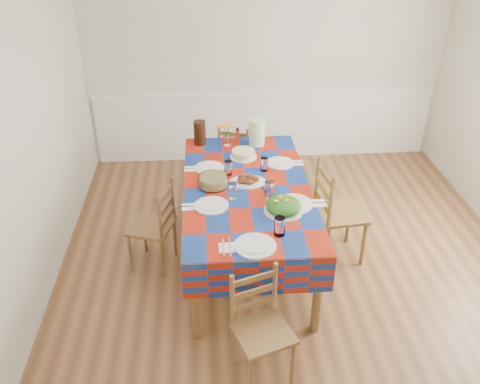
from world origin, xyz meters
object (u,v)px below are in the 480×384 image
(chair_near, at_px, (261,329))
(chair_left, at_px, (155,227))
(green_pitcher, at_px, (257,132))
(chair_right, at_px, (336,213))
(chair_far, at_px, (236,158))
(tea_pitcher, at_px, (200,133))
(dining_table, at_px, (247,195))
(meat_platter, at_px, (248,180))

(chair_near, distance_m, chair_left, 1.60)
(green_pitcher, bearing_deg, chair_right, -52.22)
(chair_far, relative_size, chair_right, 0.85)
(tea_pitcher, height_order, chair_right, tea_pitcher)
(tea_pitcher, distance_m, chair_near, 2.39)
(dining_table, xyz_separation_m, tea_pitcher, (-0.42, 0.93, 0.22))
(dining_table, bearing_deg, meat_platter, 80.99)
(dining_table, relative_size, green_pitcher, 7.65)
(chair_far, bearing_deg, chair_left, 76.00)
(tea_pitcher, bearing_deg, dining_table, -65.66)
(meat_platter, xyz_separation_m, chair_right, (0.85, -0.07, -0.36))
(chair_right, bearing_deg, green_pitcher, 31.50)
(green_pitcher, relative_size, chair_near, 0.31)
(tea_pitcher, distance_m, chair_right, 1.65)
(green_pitcher, relative_size, chair_right, 0.27)
(chair_near, bearing_deg, chair_far, 70.53)
(tea_pitcher, relative_size, chair_near, 0.29)
(tea_pitcher, height_order, chair_near, tea_pitcher)
(green_pitcher, distance_m, chair_near, 2.31)
(meat_platter, xyz_separation_m, tea_pitcher, (-0.43, 0.87, 0.10))
(green_pitcher, relative_size, chair_far, 0.32)
(chair_far, bearing_deg, chair_near, 107.78)
(dining_table, relative_size, tea_pitcher, 8.39)
(dining_table, distance_m, green_pitcher, 0.92)
(dining_table, relative_size, chair_left, 2.39)
(meat_platter, height_order, chair_near, meat_platter)
(dining_table, xyz_separation_m, meat_platter, (0.01, 0.06, 0.12))
(chair_near, bearing_deg, chair_left, 102.81)
(dining_table, xyz_separation_m, chair_left, (-0.87, -0.01, -0.30))
(chair_near, relative_size, chair_left, 1.00)
(chair_left, height_order, chair_right, chair_right)
(tea_pitcher, distance_m, chair_left, 1.17)
(dining_table, xyz_separation_m, chair_right, (0.86, -0.01, -0.24))
(dining_table, xyz_separation_m, chair_near, (-0.01, -1.36, -0.30))
(dining_table, bearing_deg, chair_right, -0.35)
(green_pitcher, relative_size, chair_left, 0.31)
(tea_pitcher, relative_size, chair_left, 0.29)
(meat_platter, bearing_deg, chair_right, -4.66)
(green_pitcher, relative_size, tea_pitcher, 1.10)
(chair_right, bearing_deg, meat_platter, 79.06)
(chair_near, bearing_deg, tea_pitcher, 80.63)
(chair_near, bearing_deg, dining_table, 69.98)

